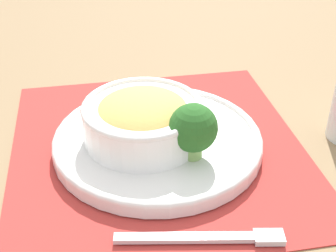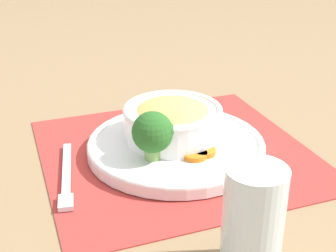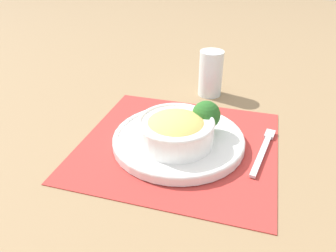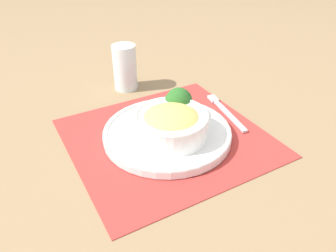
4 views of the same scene
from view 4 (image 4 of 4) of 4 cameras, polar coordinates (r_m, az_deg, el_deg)
The scene contains 9 objects.
ground_plane at distance 0.74m, azimuth -0.13°, elevation -2.09°, with size 4.00×4.00×0.00m, color #8C704C.
placemat at distance 0.74m, azimuth -0.13°, elevation -1.96°, with size 0.45×0.43×0.00m.
plate at distance 0.73m, azimuth -0.14°, elevation -1.11°, with size 0.28×0.28×0.02m.
bowl at distance 0.69m, azimuth 0.25°, elevation 0.48°, with size 0.16×0.16×0.06m.
broccoli_floret at distance 0.75m, azimuth 1.87°, elevation 4.32°, with size 0.06×0.06×0.07m.
carrot_slice_near at distance 0.76m, azimuth -2.76°, elevation 1.29°, with size 0.04×0.04×0.01m.
carrot_slice_middle at distance 0.75m, azimuth -3.70°, elevation 0.76°, with size 0.04×0.04×0.01m.
water_glass at distance 0.94m, azimuth -7.19°, elevation 9.75°, with size 0.07×0.07×0.13m.
fork at distance 0.84m, azimuth 9.54°, elevation 3.00°, with size 0.03×0.18×0.01m.
Camera 4 is at (-0.26, -0.54, 0.43)m, focal length 35.00 mm.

